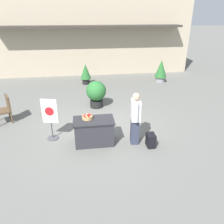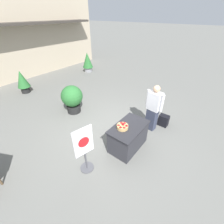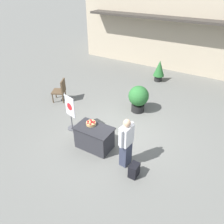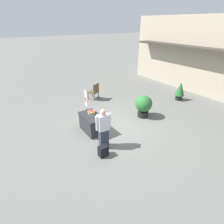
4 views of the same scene
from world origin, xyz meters
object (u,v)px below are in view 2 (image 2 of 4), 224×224
object	(u,v)px
apple_basket	(123,126)
poster_board	(84,149)
backpack	(164,120)
display_table	(128,137)
potted_plant_far_left	(88,62)
potted_plant_near_right	(22,81)
person_visitor	(153,108)
potted_plant_near_left	(72,98)

from	to	relation	value
apple_basket	poster_board	world-z (taller)	poster_board
backpack	display_table	bearing A→B (deg)	165.06
potted_plant_far_left	potted_plant_near_right	size ratio (longest dim) A/B	1.11
apple_basket	poster_board	bearing A→B (deg)	164.23
backpack	potted_plant_near_right	xyz separation A→B (m)	(-1.75, 6.69, 0.43)
person_visitor	potted_plant_near_right	world-z (taller)	person_visitor
person_visitor	backpack	size ratio (longest dim) A/B	3.92
potted_plant_near_right	backpack	bearing A→B (deg)	-75.31
apple_basket	potted_plant_near_right	world-z (taller)	potted_plant_near_right
potted_plant_near_left	person_visitor	bearing A→B (deg)	-72.13
apple_basket	backpack	bearing A→B (deg)	-16.56
person_visitor	potted_plant_near_left	xyz separation A→B (m)	(-0.97, 2.99, -0.19)
potted_plant_near_left	poster_board	bearing A→B (deg)	-123.71
display_table	apple_basket	size ratio (longest dim) A/B	3.84
display_table	potted_plant_near_left	xyz separation A→B (m)	(0.29, 2.84, 0.25)
backpack	potted_plant_far_left	xyz separation A→B (m)	(2.58, 6.49, 0.48)
display_table	apple_basket	world-z (taller)	apple_basket
poster_board	potted_plant_near_right	world-z (taller)	poster_board
backpack	potted_plant_far_left	bearing A→B (deg)	68.35
backpack	potted_plant_near_right	distance (m)	6.93
apple_basket	person_visitor	xyz separation A→B (m)	(1.43, -0.26, -0.02)
poster_board	backpack	bearing A→B (deg)	87.41
display_table	potted_plant_far_left	xyz separation A→B (m)	(4.27, 6.04, 0.29)
potted_plant_near_left	potted_plant_far_left	bearing A→B (deg)	38.77
potted_plant_far_left	potted_plant_near_right	distance (m)	4.34
display_table	potted_plant_far_left	bearing A→B (deg)	54.76
apple_basket	potted_plant_far_left	xyz separation A→B (m)	(4.45, 5.94, -0.17)
potted_plant_near_right	potted_plant_near_left	bearing A→B (deg)	-84.11
person_visitor	apple_basket	bearing A→B (deg)	-3.25
poster_board	display_table	bearing A→B (deg)	85.75
display_table	potted_plant_far_left	size ratio (longest dim) A/B	0.97
apple_basket	person_visitor	size ratio (longest dim) A/B	0.20
display_table	potted_plant_near_right	size ratio (longest dim) A/B	1.08
poster_board	potted_plant_far_left	world-z (taller)	poster_board
display_table	backpack	xyz separation A→B (m)	(1.69, -0.45, -0.19)
backpack	potted_plant_far_left	distance (m)	7.00
person_visitor	potted_plant_near_right	bearing A→B (deg)	-71.48
apple_basket	person_visitor	distance (m)	1.45
backpack	person_visitor	bearing A→B (deg)	145.61
person_visitor	potted_plant_far_left	xyz separation A→B (m)	(3.01, 6.19, -0.15)
apple_basket	potted_plant_near_right	bearing A→B (deg)	88.93
apple_basket	potted_plant_near_left	bearing A→B (deg)	80.36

